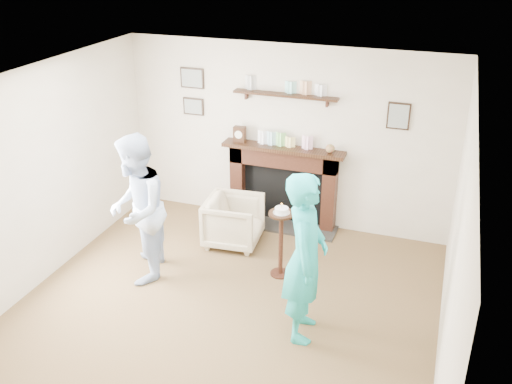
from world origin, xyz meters
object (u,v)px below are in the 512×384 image
armchair (234,243)px  woman (302,331)px  man (143,275)px  pedestal_table (281,231)px

armchair → woman: 1.99m
armchair → man: (-0.75, -1.10, 0.00)m
armchair → woman: size_ratio=0.40×
man → pedestal_table: size_ratio=1.86×
woman → pedestal_table: pedestal_table is taller
armchair → man: size_ratio=0.40×
man → woman: 2.12m
man → pedestal_table: bearing=89.9°
armchair → pedestal_table: size_ratio=0.74×
man → pedestal_table: 1.76m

